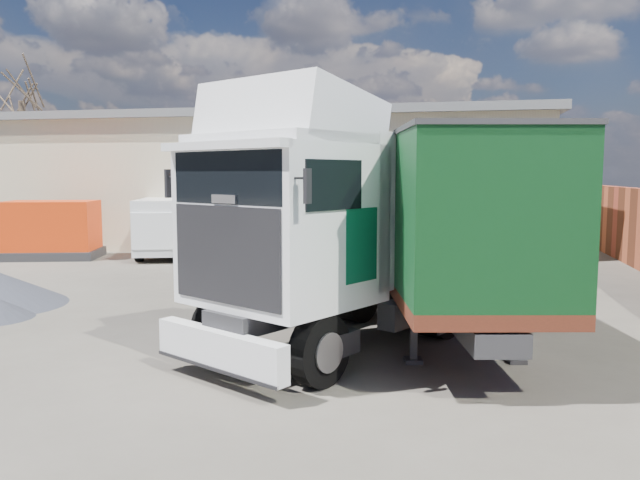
% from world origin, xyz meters
% --- Properties ---
extents(ground, '(120.00, 120.00, 0.00)m').
position_xyz_m(ground, '(0.00, 0.00, 0.00)').
color(ground, '#282621').
rests_on(ground, ground).
extents(warehouse, '(30.60, 12.60, 5.42)m').
position_xyz_m(warehouse, '(-6.00, 16.00, 2.66)').
color(warehouse, '#BCB490').
rests_on(warehouse, ground).
extents(bare_tree, '(4.00, 4.00, 9.60)m').
position_xyz_m(bare_tree, '(-18.00, 20.00, 7.92)').
color(bare_tree, '#382B21').
rests_on(bare_tree, ground).
extents(tractor_unit, '(5.21, 6.73, 4.34)m').
position_xyz_m(tractor_unit, '(3.51, -1.55, 1.83)').
color(tractor_unit, black).
rests_on(tractor_unit, ground).
extents(box_trailer, '(4.52, 11.18, 3.64)m').
position_xyz_m(box_trailer, '(5.15, 1.93, 2.22)').
color(box_trailer, '#2D2D30').
rests_on(box_trailer, ground).
extents(panel_van, '(3.49, 5.47, 2.08)m').
position_xyz_m(panel_van, '(-4.23, 9.59, 1.07)').
color(panel_van, black).
rests_on(panel_van, ground).
extents(orange_skip, '(3.65, 2.82, 2.01)m').
position_xyz_m(orange_skip, '(-8.08, 8.01, 0.88)').
color(orange_skip, '#2D2D30').
rests_on(orange_skip, ground).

